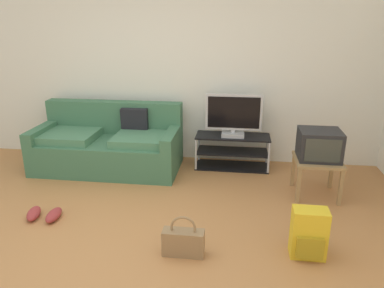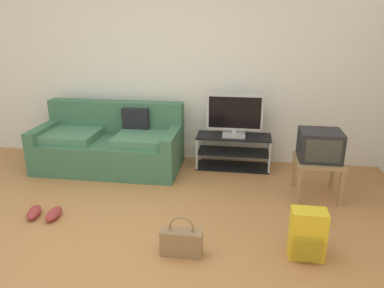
% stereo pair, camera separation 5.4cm
% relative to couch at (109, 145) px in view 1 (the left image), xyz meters
% --- Properties ---
extents(ground_plane, '(9.00, 9.80, 0.02)m').
position_rel_couch_xyz_m(ground_plane, '(0.61, -1.89, -0.33)').
color(ground_plane, '#B27542').
extents(wall_back, '(9.00, 0.10, 2.70)m').
position_rel_couch_xyz_m(wall_back, '(0.61, 0.56, 1.03)').
color(wall_back, silver).
rests_on(wall_back, ground_plane).
extents(couch, '(1.89, 0.89, 0.85)m').
position_rel_couch_xyz_m(couch, '(0.00, 0.00, 0.00)').
color(couch, '#3D6B4C').
rests_on(couch, ground_plane).
extents(tv_stand, '(0.98, 0.39, 0.45)m').
position_rel_couch_xyz_m(tv_stand, '(1.64, 0.22, -0.09)').
color(tv_stand, black).
rests_on(tv_stand, ground_plane).
extents(flat_tv, '(0.73, 0.22, 0.56)m').
position_rel_couch_xyz_m(flat_tv, '(1.64, 0.20, 0.41)').
color(flat_tv, '#B2B2B7').
rests_on(flat_tv, tv_stand).
extents(side_table, '(0.50, 0.50, 0.44)m').
position_rel_couch_xyz_m(side_table, '(2.60, -0.50, 0.05)').
color(side_table, '#9E7A4C').
rests_on(side_table, ground_plane).
extents(crt_tv, '(0.45, 0.40, 0.33)m').
position_rel_couch_xyz_m(crt_tv, '(2.60, -0.48, 0.29)').
color(crt_tv, '#232326').
rests_on(crt_tv, side_table).
extents(backpack, '(0.29, 0.25, 0.43)m').
position_rel_couch_xyz_m(backpack, '(2.33, -1.69, -0.10)').
color(backpack, gold).
rests_on(backpack, ground_plane).
extents(handbag, '(0.35, 0.13, 0.37)m').
position_rel_couch_xyz_m(handbag, '(1.28, -1.81, -0.19)').
color(handbag, olive).
rests_on(handbag, ground_plane).
extents(sneakers_pair, '(0.38, 0.30, 0.09)m').
position_rel_couch_xyz_m(sneakers_pair, '(-0.21, -1.40, -0.27)').
color(sneakers_pair, '#993333').
rests_on(sneakers_pair, ground_plane).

